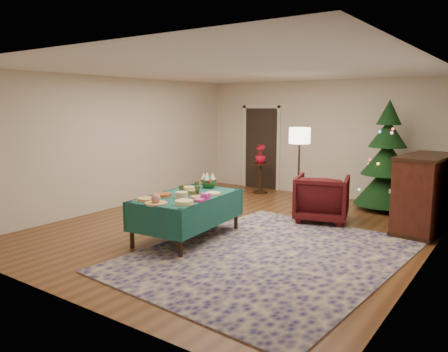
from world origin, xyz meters
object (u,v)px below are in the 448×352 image
Objects in this scene: buffet_table at (187,204)px; floor_lamp at (300,141)px; christmas_tree at (387,161)px; armchair at (322,196)px; side_table at (260,179)px; piano at (425,194)px; gift_box at (206,196)px; potted_plant at (260,158)px.

floor_lamp reaches higher than buffet_table.
floor_lamp is 0.76× the size of christmas_tree.
side_table is at bearing -51.32° from armchair.
piano is (3.93, -1.24, 0.28)m from side_table.
floor_lamp is 2.43m from piano.
side_table is at bearing 141.25° from floor_lamp.
christmas_tree is (1.32, 1.32, -0.43)m from floor_lamp.
floor_lamp is 1.92m from christmas_tree.
christmas_tree is at bearing 0.24° from side_table.
christmas_tree is 1.63m from piano.
side_table is 0.46× the size of piano.
gift_box is 4.18m from side_table.
christmas_tree is at bearing 0.24° from potted_plant.
gift_box is (0.43, -0.08, 0.19)m from buffet_table.
christmas_tree reaches higher than floor_lamp.
christmas_tree is at bearing 45.13° from floor_lamp.
potted_plant is at bearing -51.32° from armchair.
floor_lamp is at bearing -178.21° from piano.
christmas_tree reaches higher than potted_plant.
buffet_table is 2.79m from floor_lamp.
buffet_table is at bearing -76.76° from potted_plant.
gift_box is at bearing -10.51° from buffet_table.
potted_plant is (-0.91, 3.86, 0.29)m from buffet_table.
buffet_table is 0.85× the size of christmas_tree.
gift_box is at bearing -71.19° from side_table.
armchair is 1.19m from floor_lamp.
potted_plant is at bearing 103.24° from buffet_table.
christmas_tree reaches higher than piano.
potted_plant is 2.96m from christmas_tree.
piano is at bearing 176.89° from armchair.
side_table is 4.13m from piano.
floor_lamp is at bearing -38.75° from side_table.
buffet_table is 2.01× the size of armchair.
armchair is 2.80m from potted_plant.
side_table is at bearing -90.00° from potted_plant.
floor_lamp is (0.29, 2.63, 0.68)m from gift_box.
buffet_table is 4.40m from christmas_tree.
christmas_tree reaches higher than armchair.
potted_plant reaches higher than buffet_table.
side_table is 1.58× the size of potted_plant.
floor_lamp reaches higher than armchair.
christmas_tree is at bearing -128.88° from armchair.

